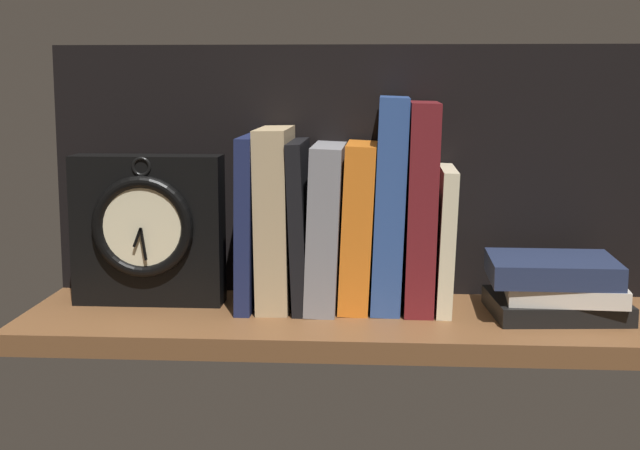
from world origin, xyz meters
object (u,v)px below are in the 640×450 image
object	(u,v)px
book_blue_modern	(390,203)
book_tan_shortstories	(276,217)
book_orange_pandolfini	(358,226)
book_cream_twain	(445,238)
book_maroon_dawkins	(421,206)
book_stack_side	(556,287)
book_navy_bierce	(250,221)
framed_clock	(148,229)
book_black_skeptic	(301,224)
book_gray_chess	(326,226)

from	to	relation	value
book_blue_modern	book_tan_shortstories	bearing A→B (deg)	180.00
book_orange_pandolfini	book_cream_twain	xyz separation A→B (cm)	(10.55, 0.00, -1.46)
book_maroon_dawkins	book_stack_side	xyz separation A→B (cm)	(16.04, -2.85, -9.13)
book_navy_bierce	book_tan_shortstories	distance (cm)	3.21
framed_clock	book_blue_modern	bearing A→B (deg)	1.40
book_tan_shortstories	book_maroon_dawkins	world-z (taller)	book_maroon_dawkins
book_navy_bierce	book_stack_side	world-z (taller)	book_navy_bierce
book_tan_shortstories	book_stack_side	distance (cm)	34.76
book_black_skeptic	book_gray_chess	bearing A→B (deg)	0.00
book_tan_shortstories	book_cream_twain	distance (cm)	20.82
book_orange_pandolfini	book_maroon_dawkins	size ratio (longest dim) A/B	0.80
book_black_skeptic	book_maroon_dawkins	size ratio (longest dim) A/B	0.81
book_gray_chess	book_cream_twain	size ratio (longest dim) A/B	1.16
book_cream_twain	book_stack_side	world-z (taller)	book_cream_twain
book_maroon_dawkins	framed_clock	bearing A→B (deg)	-178.76
book_blue_modern	book_black_skeptic	bearing A→B (deg)	180.00
book_navy_bierce	book_cream_twain	world-z (taller)	book_navy_bierce
book_orange_pandolfini	book_blue_modern	world-z (taller)	book_blue_modern
book_stack_side	book_navy_bierce	bearing A→B (deg)	175.60
book_tan_shortstories	book_orange_pandolfini	xyz separation A→B (cm)	(10.14, 0.00, -0.90)
book_tan_shortstories	book_stack_side	xyz separation A→B (cm)	(33.80, -2.85, -7.55)
book_stack_side	book_tan_shortstories	bearing A→B (deg)	175.19
book_navy_bierce	book_orange_pandolfini	world-z (taller)	book_navy_bierce
book_black_skeptic	framed_clock	bearing A→B (deg)	-177.81
book_black_skeptic	book_cream_twain	size ratio (longest dim) A/B	1.18
book_blue_modern	book_stack_side	bearing A→B (deg)	-8.18
book_maroon_dawkins	book_tan_shortstories	bearing A→B (deg)	180.00
book_tan_shortstories	book_cream_twain	xyz separation A→B (cm)	(20.69, 0.00, -2.36)
book_stack_side	book_orange_pandolfini	bearing A→B (deg)	173.14
book_maroon_dawkins	book_orange_pandolfini	bearing A→B (deg)	180.00
book_blue_modern	book_stack_side	world-z (taller)	book_blue_modern
book_black_skeptic	book_stack_side	size ratio (longest dim) A/B	1.25
book_navy_bierce	book_gray_chess	bearing A→B (deg)	0.00
book_navy_bierce	framed_clock	size ratio (longest dim) A/B	1.13
book_gray_chess	book_blue_modern	xyz separation A→B (cm)	(7.81, 0.00, 2.90)
book_maroon_dawkins	book_cream_twain	bearing A→B (deg)	0.00
book_gray_chess	book_navy_bierce	bearing A→B (deg)	180.00
book_orange_pandolfini	framed_clock	xyz separation A→B (cm)	(-26.04, -0.73, -0.65)
book_tan_shortstories	book_maroon_dawkins	xyz separation A→B (cm)	(17.77, 0.00, 1.58)
book_navy_bierce	book_tan_shortstories	bearing A→B (deg)	0.00
book_blue_modern	framed_clock	size ratio (longest dim) A/B	1.38
book_tan_shortstories	framed_clock	xyz separation A→B (cm)	(-15.91, -0.73, -1.55)
book_black_skeptic	book_gray_chess	world-z (taller)	book_black_skeptic
book_navy_bierce	framed_clock	world-z (taller)	book_navy_bierce
book_navy_bierce	book_stack_side	xyz separation A→B (cm)	(36.98, -2.85, -7.09)
book_black_skeptic	framed_clock	xyz separation A→B (cm)	(-19.03, -0.73, -0.78)
book_gray_chess	book_stack_side	xyz separation A→B (cm)	(27.63, -2.85, -6.54)
framed_clock	book_navy_bierce	bearing A→B (deg)	3.28
book_cream_twain	framed_clock	xyz separation A→B (cm)	(-36.60, -0.73, 0.81)
book_black_skeptic	book_stack_side	world-z (taller)	book_black_skeptic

